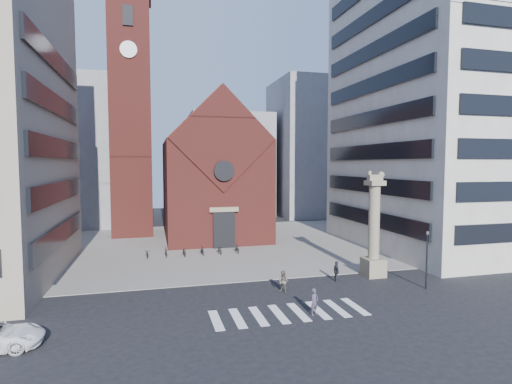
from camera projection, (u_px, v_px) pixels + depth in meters
ground at (267, 298)px, 27.50m from camera, size 120.00×120.00×0.00m
piazza at (221, 244)px, 45.84m from camera, size 46.00×30.00×0.05m
zebra_crossing at (289, 313)px, 24.74m from camera, size 10.20×3.20×0.01m
church at (213, 174)px, 51.11m from camera, size 12.00×16.65×18.00m
campanile at (131, 113)px, 50.90m from camera, size 5.50×5.50×31.20m
building_right at (445, 103)px, 44.01m from camera, size 18.00×22.00×32.00m
bg_block_left at (66, 152)px, 60.30m from camera, size 16.00×14.00×22.00m
bg_block_mid at (229, 165)px, 71.82m from camera, size 14.00×12.00×18.00m
bg_block_right at (319, 149)px, 72.74m from camera, size 16.00×14.00×24.00m
lion_column at (374, 235)px, 32.67m from camera, size 1.63×1.60×8.68m
traffic_light at (427, 258)px, 29.40m from camera, size 0.13×0.16×4.30m
pedestrian_0 at (314, 302)px, 24.41m from camera, size 0.71×0.64×1.64m
pedestrian_1 at (284, 282)px, 28.67m from camera, size 0.96×0.96×1.57m
pedestrian_2 at (336, 271)px, 31.41m from camera, size 0.47×0.97×1.61m
scooter_0 at (147, 254)px, 38.99m from camera, size 0.64×1.64×0.85m
scooter_1 at (166, 252)px, 39.44m from camera, size 0.52×1.58×0.94m
scooter_2 at (184, 252)px, 39.89m from camera, size 0.64×1.64×0.85m
scooter_3 at (202, 250)px, 40.34m from camera, size 0.52×1.58×0.94m
scooter_4 at (220, 250)px, 40.79m from camera, size 0.64×1.64×0.85m
scooter_5 at (237, 248)px, 41.24m from camera, size 0.52×1.58×0.94m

